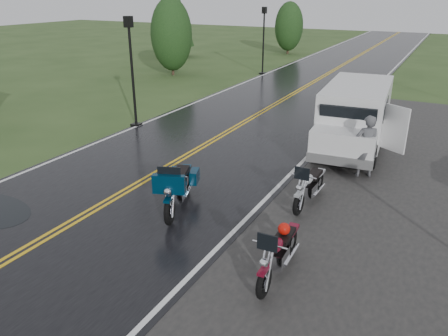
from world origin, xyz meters
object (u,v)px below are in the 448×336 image
motorcycle_teal (169,199)px  van_white (318,128)px  motorcycle_silver (299,195)px  person_at_van (366,147)px  lamp_post_far_left (263,41)px  motorcycle_red (264,271)px  lamp_post_near_left (132,73)px

motorcycle_teal → van_white: 6.35m
motorcycle_teal → motorcycle_silver: (2.65, 1.93, -0.11)m
person_at_van → lamp_post_far_left: size_ratio=0.44×
motorcycle_red → van_white: bearing=97.5°
motorcycle_red → person_at_van: person_at_van is taller
motorcycle_silver → van_white: (-0.76, 4.12, 0.53)m
motorcycle_silver → van_white: 4.22m
motorcycle_teal → person_at_van: bearing=36.0°
lamp_post_near_left → lamp_post_far_left: 14.15m
motorcycle_red → lamp_post_far_left: size_ratio=0.48×
motorcycle_silver → lamp_post_near_left: (-8.84, 4.58, 1.64)m
motorcycle_silver → lamp_post_near_left: bearing=154.3°
motorcycle_teal → lamp_post_far_left: lamp_post_far_left is taller
motorcycle_red → motorcycle_silver: 3.45m
motorcycle_red → lamp_post_far_left: (-9.46, 22.14, 1.60)m
van_white → motorcycle_teal: bearing=-112.0°
van_white → lamp_post_far_left: bearing=114.7°
motorcycle_red → lamp_post_near_left: bearing=137.5°
motorcycle_red → person_at_van: 6.92m
van_white → motorcycle_red: bearing=-85.3°
motorcycle_teal → lamp_post_far_left: bearing=86.6°
motorcycle_silver → person_at_van: bearing=76.6°
motorcycle_teal → lamp_post_far_left: size_ratio=0.56×
lamp_post_near_left → lamp_post_far_left: bearing=90.5°
motorcycle_teal → lamp_post_near_left: size_ratio=0.55×
lamp_post_near_left → motorcycle_red: bearing=-40.6°
motorcycle_red → motorcycle_silver: bearing=96.2°
motorcycle_red → lamp_post_near_left: lamp_post_near_left is taller
lamp_post_far_left → motorcycle_silver: bearing=-64.4°
van_white → lamp_post_far_left: (-8.21, 14.61, 1.07)m
van_white → lamp_post_near_left: bearing=172.1°
motorcycle_red → motorcycle_teal: motorcycle_teal is taller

